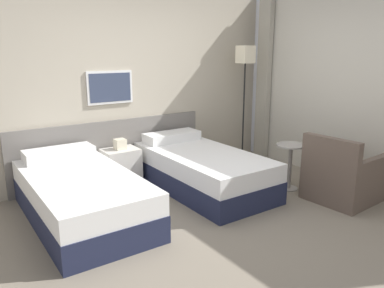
% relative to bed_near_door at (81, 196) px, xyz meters
% --- Properties ---
extents(ground_plane, '(16.00, 16.00, 0.00)m').
position_rel_bed_near_door_xyz_m(ground_plane, '(1.27, -0.95, -0.26)').
color(ground_plane, slate).
extents(wall_headboard, '(10.00, 0.10, 2.70)m').
position_rel_bed_near_door_xyz_m(wall_headboard, '(1.24, 1.04, 1.04)').
color(wall_headboard, '#B7AD99').
rests_on(wall_headboard, ground_plane).
extents(wall_window, '(0.21, 4.46, 2.70)m').
position_rel_bed_near_door_xyz_m(wall_window, '(3.47, -1.11, 1.08)').
color(wall_window, white).
rests_on(wall_window, ground_plane).
extents(bed_near_door, '(1.02, 1.99, 0.63)m').
position_rel_bed_near_door_xyz_m(bed_near_door, '(0.00, 0.00, 0.00)').
color(bed_near_door, '#1E233D').
rests_on(bed_near_door, ground_plane).
extents(bed_near_window, '(1.02, 1.99, 0.63)m').
position_rel_bed_near_door_xyz_m(bed_near_window, '(1.61, 0.00, 0.00)').
color(bed_near_window, '#1E233D').
rests_on(bed_near_window, ground_plane).
extents(nightstand, '(0.48, 0.36, 0.63)m').
position_rel_bed_near_door_xyz_m(nightstand, '(0.81, 0.76, -0.00)').
color(nightstand, beige).
rests_on(nightstand, ground_plane).
extents(floor_lamp, '(0.24, 0.24, 1.86)m').
position_rel_bed_near_door_xyz_m(floor_lamp, '(2.86, 0.58, 1.29)').
color(floor_lamp, black).
rests_on(floor_lamp, ground_plane).
extents(side_table, '(0.37, 0.37, 0.61)m').
position_rel_bed_near_door_xyz_m(side_table, '(2.55, -0.68, 0.15)').
color(side_table, gray).
rests_on(side_table, ground_plane).
extents(armchair, '(0.86, 0.75, 0.82)m').
position_rel_bed_near_door_xyz_m(armchair, '(2.81, -1.29, 0.01)').
color(armchair, brown).
rests_on(armchair, ground_plane).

